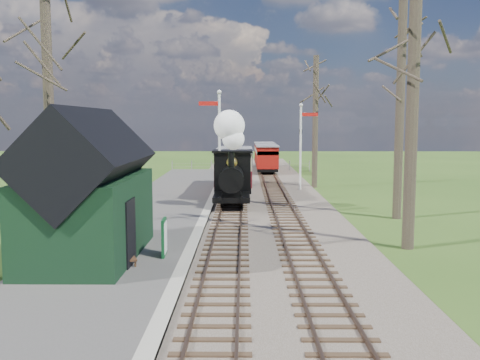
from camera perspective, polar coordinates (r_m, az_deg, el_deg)
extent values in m
plane|color=#31541A|center=(13.59, -2.35, -13.19)|extent=(140.00, 140.00, 0.00)
ellipsoid|color=#385B23|center=(79.56, -18.54, -8.15)|extent=(57.60, 36.00, 16.20)
ellipsoid|color=#385B23|center=(81.55, 7.15, -9.90)|extent=(70.40, 44.00, 19.80)
ellipsoid|color=#385B23|center=(85.84, -5.37, -7.93)|extent=(64.00, 40.00, 18.00)
cube|color=brown|center=(35.10, 1.54, -1.11)|extent=(8.00, 60.00, 0.10)
cube|color=brown|center=(35.10, -1.40, -0.96)|extent=(0.07, 60.00, 0.12)
cube|color=brown|center=(35.08, 0.23, -0.96)|extent=(0.07, 60.00, 0.12)
cube|color=#38281C|center=(35.09, -0.58, -1.03)|extent=(1.60, 60.00, 0.09)
cube|color=brown|center=(35.11, 2.84, -0.96)|extent=(0.07, 60.00, 0.12)
cube|color=brown|center=(35.16, 4.47, -0.96)|extent=(0.07, 60.00, 0.12)
cube|color=#38281C|center=(35.14, 3.66, -1.03)|extent=(1.60, 60.00, 0.09)
cube|color=#474442|center=(27.48, -8.22, -3.10)|extent=(5.00, 44.00, 0.20)
cube|color=#B2AD9E|center=(27.23, -3.43, -3.12)|extent=(0.40, 44.00, 0.21)
cube|color=black|center=(17.78, -15.73, -3.79)|extent=(3.00, 6.00, 2.60)
cube|color=black|center=(17.56, -15.91, 2.17)|extent=(3.25, 6.30, 3.25)
cube|color=black|center=(16.51, -11.57, -5.50)|extent=(0.06, 1.20, 2.00)
cylinder|color=silver|center=(28.88, -2.20, 3.20)|extent=(0.14, 0.14, 6.00)
sphere|color=silver|center=(28.88, -2.23, 9.35)|extent=(0.24, 0.24, 0.24)
cube|color=#B7140F|center=(28.88, -3.32, 8.15)|extent=(1.10, 0.08, 0.22)
cube|color=black|center=(28.84, -2.21, 5.97)|extent=(0.18, 0.06, 0.30)
cylinder|color=silver|center=(35.04, 6.47, 3.28)|extent=(0.14, 0.14, 5.50)
sphere|color=silver|center=(35.01, 6.53, 7.94)|extent=(0.24, 0.24, 0.24)
cube|color=#B7140F|center=(35.06, 7.42, 6.95)|extent=(1.10, 0.08, 0.22)
cube|color=black|center=(35.00, 6.49, 5.16)|extent=(0.18, 0.06, 0.30)
cylinder|color=#382D23|center=(23.23, -19.75, 8.28)|extent=(0.41, 0.41, 11.00)
cylinder|color=#382D23|center=(19.75, 18.01, 10.22)|extent=(0.42, 0.42, 12.00)
cylinder|color=#382D23|center=(25.82, 16.69, 7.03)|extent=(0.40, 0.40, 10.00)
cylinder|color=#382D23|center=(37.12, 8.03, 6.12)|extent=(0.39, 0.39, 9.00)
cube|color=slate|center=(48.95, 0.07, 1.79)|extent=(12.60, 0.02, 0.01)
cube|color=slate|center=(48.98, 0.07, 1.44)|extent=(12.60, 0.02, 0.02)
cylinder|color=slate|center=(48.97, 0.07, 1.50)|extent=(0.08, 0.08, 1.00)
cube|color=black|center=(28.24, -0.84, -1.58)|extent=(1.85, 4.36, 0.27)
cylinder|color=black|center=(27.47, -0.88, 0.27)|extent=(1.20, 2.84, 1.20)
cube|color=black|center=(29.41, -0.79, 0.87)|extent=(1.96, 1.75, 2.18)
cylinder|color=black|center=(26.30, -0.94, 2.15)|extent=(0.31, 0.31, 0.87)
sphere|color=gold|center=(27.73, -0.86, 1.91)|extent=(0.57, 0.57, 0.57)
sphere|color=white|center=(26.24, -0.72, 4.41)|extent=(1.09, 1.09, 1.09)
sphere|color=white|center=(26.34, -1.16, 5.84)|extent=(1.53, 1.53, 1.53)
cylinder|color=black|center=(26.98, -1.97, -2.25)|extent=(0.11, 0.70, 0.70)
cylinder|color=black|center=(26.95, 0.16, -2.25)|extent=(0.11, 0.70, 0.70)
cube|color=black|center=(34.20, -0.61, -0.40)|extent=(2.07, 7.64, 0.33)
cube|color=#5A141A|center=(34.13, -0.61, 0.69)|extent=(2.18, 7.64, 0.98)
cube|color=beige|center=(34.05, -0.61, 2.34)|extent=(2.18, 7.64, 0.98)
cube|color=slate|center=(34.02, -0.62, 3.25)|extent=(2.29, 7.85, 0.13)
cube|color=black|center=(46.77, 2.87, 1.30)|extent=(1.73, 4.56, 0.27)
cube|color=maroon|center=(46.73, 2.87, 1.96)|extent=(1.82, 4.56, 0.82)
cube|color=beige|center=(46.68, 2.88, 2.97)|extent=(1.82, 4.56, 0.82)
cube|color=slate|center=(46.65, 2.88, 3.53)|extent=(1.92, 4.74, 0.11)
cube|color=black|center=(52.25, 2.62, 1.81)|extent=(1.73, 4.56, 0.27)
cube|color=maroon|center=(52.21, 2.62, 2.41)|extent=(1.82, 4.56, 0.82)
cube|color=beige|center=(52.16, 2.63, 3.31)|extent=(1.82, 4.56, 0.82)
cube|color=slate|center=(52.14, 2.63, 3.81)|extent=(1.92, 4.74, 0.11)
cube|color=#0F4720|center=(17.51, -8.10, -6.07)|extent=(0.12, 0.83, 1.22)
cube|color=silver|center=(17.50, -7.94, -6.07)|extent=(0.05, 0.72, 1.00)
cube|color=#452A18|center=(16.95, -11.89, -7.95)|extent=(0.80, 1.31, 0.05)
cube|color=#452A18|center=(16.86, -12.46, -7.18)|extent=(0.51, 1.19, 0.54)
cube|color=#452A18|center=(16.44, -11.82, -8.82)|extent=(0.05, 0.05, 0.18)
cube|color=#452A18|center=(17.51, -11.94, -7.88)|extent=(0.05, 0.05, 0.18)
imported|color=black|center=(20.19, -10.66, -4.41)|extent=(0.44, 0.54, 1.27)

